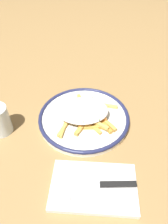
{
  "coord_description": "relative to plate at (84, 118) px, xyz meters",
  "views": [
    {
      "loc": [
        -0.49,
        -0.01,
        0.51
      ],
      "look_at": [
        0.0,
        0.0,
        0.04
      ],
      "focal_mm": 34.17,
      "sensor_mm": 36.0,
      "label": 1
    }
  ],
  "objects": [
    {
      "name": "ground_plane",
      "position": [
        0.0,
        0.0,
        -0.01
      ],
      "size": [
        2.6,
        2.6,
        0.0
      ],
      "primitive_type": "plane",
      "color": "olive"
    },
    {
      "name": "fork",
      "position": [
        -0.26,
        -0.02,
        0.0
      ],
      "size": [
        0.02,
        0.18,
        0.0
      ],
      "color": "silver",
      "rests_on": "napkin"
    },
    {
      "name": "napkin",
      "position": [
        -0.24,
        -0.03,
        -0.01
      ],
      "size": [
        0.15,
        0.22,
        0.01
      ],
      "primitive_type": "cube",
      "rotation": [
        0.0,
        0.0,
        -0.05
      ],
      "color": "silver",
      "rests_on": "ground_plane"
    },
    {
      "name": "knife",
      "position": [
        -0.24,
        -0.05,
        0.0
      ],
      "size": [
        0.02,
        0.21,
        0.01
      ],
      "color": "black",
      "rests_on": "napkin"
    },
    {
      "name": "plate",
      "position": [
        0.0,
        0.0,
        0.0
      ],
      "size": [
        0.3,
        0.3,
        0.02
      ],
      "color": "white",
      "rests_on": "ground_plane"
    },
    {
      "name": "fries_heap",
      "position": [
        -0.0,
        0.0,
        0.03
      ],
      "size": [
        0.19,
        0.2,
        0.04
      ],
      "color": "#DD8F44",
      "rests_on": "plate"
    }
  ]
}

